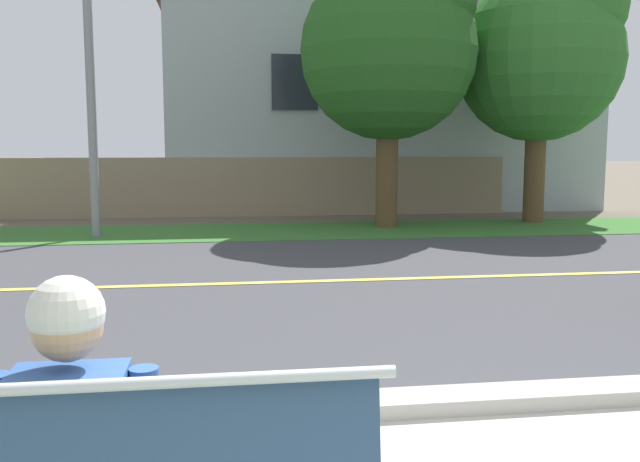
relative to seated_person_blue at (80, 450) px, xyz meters
name	(u,v)px	position (x,y,z in m)	size (l,w,h in m)	color
ground_plane	(296,262)	(1.48, 7.42, -0.68)	(140.00, 140.00, 0.00)	#665B4C
curb_edge	(394,405)	(1.48, 1.77, -0.62)	(44.00, 0.30, 0.11)	#ADA89E
street_asphalt	(309,282)	(1.48, 5.92, -0.67)	(52.00, 8.00, 0.01)	#424247
road_centre_line	(309,281)	(1.48, 5.92, -0.67)	(48.00, 0.14, 0.01)	#E0CC4C
far_verge_grass	(276,231)	(1.48, 10.99, -0.67)	(48.00, 2.80, 0.02)	#38702D
seated_person_blue	(80,450)	(0.00, 0.00, 0.00)	(0.52, 0.68, 1.25)	#333D56
shade_tree_left	(395,38)	(3.89, 11.34, 3.12)	(3.54, 3.54, 5.85)	brown
shade_tree_centre	(546,47)	(7.28, 11.76, 3.08)	(3.50, 3.50, 5.78)	brown
garden_wall	(241,187)	(0.88, 14.19, 0.02)	(13.00, 0.36, 1.40)	gray
house_across_street	(369,92)	(4.69, 17.39, 2.55)	(12.01, 6.91, 6.37)	#A3ADB2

